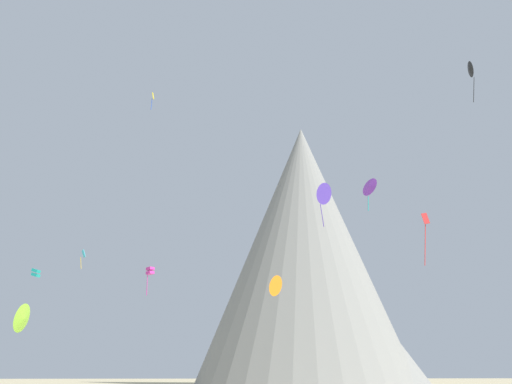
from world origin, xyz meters
TOP-DOWN VIEW (x-y plane):
  - rock_massif at (15.75, 106.08)m, footprint 58.44×58.44m
  - kite_cyan_mid at (-22.69, 58.25)m, footprint 0.76×0.69m
  - kite_black_high at (27.51, 42.70)m, footprint 0.93×2.16m
  - kite_red_mid at (16.13, 30.08)m, footprint 0.81×0.41m
  - kite_orange_low at (0.42, 23.27)m, footprint 1.68×1.79m
  - kite_indigo_mid at (7.36, 37.97)m, footprint 2.41×2.19m
  - kite_magenta_mid at (-12.18, 44.34)m, footprint 1.05×1.05m
  - kite_lime_low at (-20.39, 23.10)m, footprint 1.34×2.55m
  - kite_violet_mid at (11.59, 33.88)m, footprint 1.77×2.24m
  - kite_teal_mid at (-27.11, 51.57)m, footprint 1.12×1.07m
  - kite_yellow_high at (-13.36, 50.46)m, footprint 0.40×0.64m

SIDE VIEW (x-z plane):
  - kite_lime_low at x=-20.39m, z-range 6.09..8.51m
  - kite_orange_low at x=0.42m, z-range 9.29..11.08m
  - kite_magenta_mid at x=-12.18m, z-range 12.62..15.90m
  - kite_teal_mid at x=-27.11m, z-range 14.39..15.51m
  - kite_red_mid at x=16.13m, z-range 14.05..19.42m
  - kite_cyan_mid at x=-22.69m, z-range 17.02..19.65m
  - kite_violet_mid at x=11.59m, z-range 20.19..23.87m
  - kite_indigo_mid at x=7.36m, z-range 19.75..24.75m
  - rock_massif at x=15.75m, z-range -2.26..53.09m
  - kite_yellow_high at x=-13.36m, z-range 37.33..39.75m
  - kite_black_high at x=27.51m, z-range 37.49..43.03m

